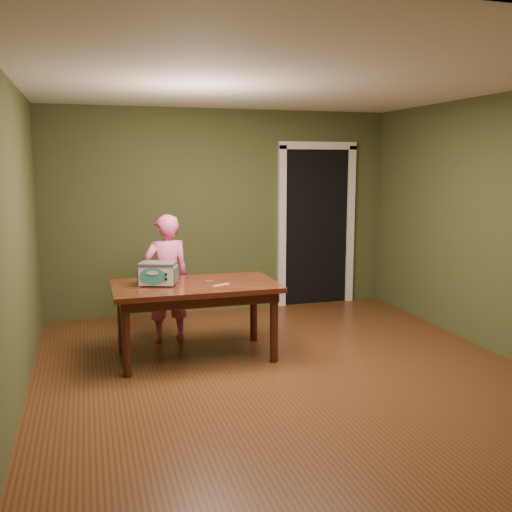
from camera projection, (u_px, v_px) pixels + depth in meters
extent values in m
plane|color=#5A3519|center=(287.00, 375.00, 5.21)|extent=(5.00, 5.00, 0.00)
cube|color=#414726|center=(223.00, 212.00, 7.37)|extent=(4.50, 0.02, 2.60)
cube|color=#414726|center=(471.00, 297.00, 2.64)|extent=(4.50, 0.02, 2.60)
cube|color=#414726|center=(13.00, 244.00, 4.37)|extent=(0.02, 5.00, 2.60)
cube|color=#414726|center=(502.00, 226.00, 5.64)|extent=(0.02, 5.00, 2.60)
cube|color=white|center=(290.00, 81.00, 4.80)|extent=(4.50, 5.00, 0.02)
cube|color=black|center=(308.00, 225.00, 8.06)|extent=(0.90, 0.60, 2.10)
cube|color=black|center=(316.00, 228.00, 7.76)|extent=(0.90, 0.02, 2.10)
cube|color=white|center=(282.00, 229.00, 7.61)|extent=(0.10, 0.06, 2.20)
cube|color=white|center=(350.00, 227.00, 7.89)|extent=(0.10, 0.06, 2.20)
cube|color=white|center=(318.00, 146.00, 7.57)|extent=(1.10, 0.06, 0.10)
cube|color=black|center=(195.00, 286.00, 5.59)|extent=(1.60, 0.90, 0.05)
cube|color=#36160D|center=(195.00, 294.00, 5.60)|extent=(1.48, 0.78, 0.10)
cylinder|color=#36160D|center=(126.00, 340.00, 5.12)|extent=(0.08, 0.08, 0.70)
cylinder|color=#36160D|center=(122.00, 319.00, 5.78)|extent=(0.08, 0.08, 0.70)
cylinder|color=#36160D|center=(274.00, 327.00, 5.51)|extent=(0.08, 0.08, 0.70)
cylinder|color=#36160D|center=(254.00, 309.00, 6.18)|extent=(0.08, 0.08, 0.70)
cylinder|color=#4C4F54|center=(142.00, 286.00, 5.44)|extent=(0.02, 0.02, 0.01)
cylinder|color=#4C4F54|center=(146.00, 282.00, 5.62)|extent=(0.02, 0.02, 0.01)
cylinder|color=#4C4F54|center=(171.00, 286.00, 5.43)|extent=(0.02, 0.02, 0.01)
cylinder|color=#4C4F54|center=(174.00, 282.00, 5.61)|extent=(0.02, 0.02, 0.01)
cube|color=white|center=(158.00, 274.00, 5.51)|extent=(0.39, 0.33, 0.19)
cube|color=#4C4F54|center=(158.00, 264.00, 5.49)|extent=(0.40, 0.33, 0.03)
cube|color=#4C4F54|center=(140.00, 274.00, 5.52)|extent=(0.08, 0.21, 0.15)
cube|color=#4C4F54|center=(176.00, 274.00, 5.51)|extent=(0.08, 0.21, 0.15)
ellipsoid|color=teal|center=(153.00, 276.00, 5.39)|extent=(0.24, 0.09, 0.16)
cylinder|color=black|center=(166.00, 274.00, 5.38)|extent=(0.03, 0.02, 0.02)
cylinder|color=black|center=(166.00, 279.00, 5.39)|extent=(0.02, 0.02, 0.02)
cylinder|color=silver|center=(209.00, 282.00, 5.61)|extent=(0.10, 0.10, 0.02)
cylinder|color=#4F271A|center=(209.00, 281.00, 5.61)|extent=(0.09, 0.09, 0.01)
cube|color=#FFE56E|center=(221.00, 285.00, 5.51)|extent=(0.18, 0.09, 0.01)
imported|color=pink|center=(167.00, 278.00, 6.14)|extent=(0.55, 0.40, 1.38)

